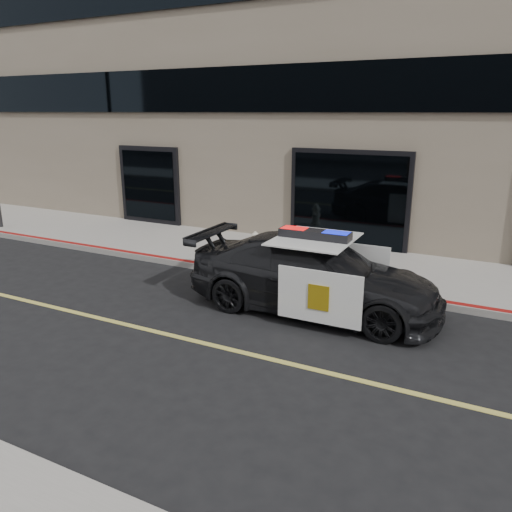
% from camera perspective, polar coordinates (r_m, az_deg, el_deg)
% --- Properties ---
extents(ground, '(120.00, 120.00, 0.00)m').
position_cam_1_polar(ground, '(8.24, 2.50, -11.91)').
color(ground, black).
rests_on(ground, ground).
extents(sidewalk_n, '(60.00, 3.50, 0.15)m').
position_cam_1_polar(sidewalk_n, '(12.82, 12.28, -1.43)').
color(sidewalk_n, gray).
rests_on(sidewalk_n, ground).
extents(building_n, '(60.00, 7.00, 12.00)m').
position_cam_1_polar(building_n, '(17.51, 18.37, 22.41)').
color(building_n, '#756856').
rests_on(building_n, ground).
extents(police_car, '(2.35, 5.10, 1.66)m').
position_cam_1_polar(police_car, '(10.01, 6.61, -2.14)').
color(police_car, black).
rests_on(police_car, ground).
extents(fire_hydrant, '(0.33, 0.46, 0.73)m').
position_cam_1_polar(fire_hydrant, '(13.03, -0.11, 1.14)').
color(fire_hydrant, beige).
rests_on(fire_hydrant, sidewalk_n).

